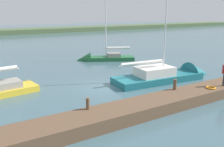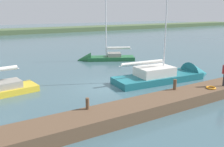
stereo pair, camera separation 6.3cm
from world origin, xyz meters
The scene contains 8 objects.
ground_plane centered at (0.00, 0.00, 0.00)m, with size 200.00×200.00×0.00m, color #42606B.
far_shoreline centered at (0.00, -53.25, 0.00)m, with size 180.00×8.00×2.40m, color #4C603D.
dock_pier centered at (0.00, 5.57, 0.37)m, with size 25.77×2.01×0.73m, color brown.
mooring_post_near centered at (3.87, 4.87, 1.04)m, with size 0.20×0.20×0.63m, color brown.
mooring_post_far centered at (-2.58, 4.87, 1.08)m, with size 0.22×0.22×0.71m, color brown.
life_ring_buoy centered at (-4.87, 5.97, 0.78)m, with size 0.66×0.66×0.10m, color orange.
sailboat_inner_slip centered at (-5.03, -9.71, 0.15)m, with size 7.00×4.75×8.01m.
sailboat_behind_pier centered at (-6.33, 1.03, 0.20)m, with size 9.85×3.32×12.05m.
Camera 2 is at (9.11, 16.00, 5.83)m, focal length 39.23 mm.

